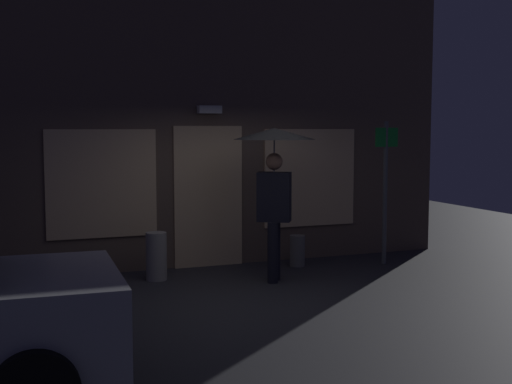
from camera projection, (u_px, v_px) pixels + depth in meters
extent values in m
plane|color=#2D2D33|center=(259.00, 298.00, 8.67)|extent=(18.00, 18.00, 0.00)
cube|color=brown|center=(205.00, 120.00, 10.64)|extent=(8.24, 0.30, 4.57)
cube|color=#F9D199|center=(208.00, 197.00, 10.59)|extent=(1.10, 0.04, 2.20)
cube|color=#F9D199|center=(102.00, 184.00, 9.98)|extent=(1.62, 0.04, 1.60)
cube|color=#F9D199|center=(310.00, 178.00, 11.19)|extent=(1.62, 0.04, 1.60)
cube|color=white|center=(209.00, 110.00, 10.39)|extent=(0.36, 0.16, 0.12)
cylinder|color=black|center=(273.00, 253.00, 9.48)|extent=(0.15, 0.15, 0.86)
cylinder|color=black|center=(275.00, 250.00, 9.68)|extent=(0.15, 0.15, 0.86)
cube|color=black|center=(274.00, 197.00, 9.51)|extent=(0.52, 0.45, 0.69)
cube|color=silver|center=(282.00, 197.00, 9.43)|extent=(0.13, 0.09, 0.56)
cube|color=#B28C19|center=(282.00, 199.00, 9.43)|extent=(0.06, 0.05, 0.44)
sphere|color=tan|center=(274.00, 162.00, 9.46)|extent=(0.24, 0.24, 0.24)
cylinder|color=slate|center=(274.00, 161.00, 9.46)|extent=(0.02, 0.02, 0.93)
cone|color=black|center=(274.00, 134.00, 9.42)|extent=(1.14, 1.14, 0.16)
cylinder|color=black|center=(33.00, 326.00, 6.35)|extent=(0.65, 0.25, 0.64)
cylinder|color=#595B60|center=(385.00, 193.00, 10.76)|extent=(0.07, 0.07, 2.27)
cube|color=#198C33|center=(387.00, 137.00, 10.65)|extent=(0.40, 0.02, 0.30)
cylinder|color=slate|center=(297.00, 251.00, 10.66)|extent=(0.24, 0.24, 0.49)
cylinder|color=#9E998E|center=(156.00, 256.00, 9.68)|extent=(0.30, 0.30, 0.69)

